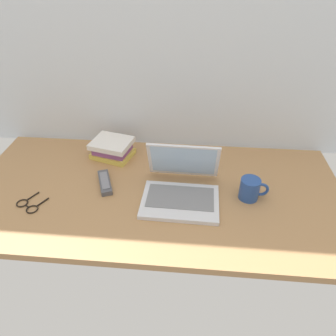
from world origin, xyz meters
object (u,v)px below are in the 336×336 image
object	(u,v)px
laptop	(181,187)
book_stack	(112,148)
eyeglasses	(28,206)
coffee_mug	(250,189)
remote_control_near	(105,182)

from	to	relation	value
laptop	book_stack	distance (m)	0.44
eyeglasses	book_stack	distance (m)	0.47
laptop	eyeglasses	bearing A→B (deg)	-168.62
laptop	book_stack	size ratio (longest dim) A/B	1.44
coffee_mug	book_stack	xyz separation A→B (m)	(-0.63, 0.26, -0.00)
remote_control_near	book_stack	xyz separation A→B (m)	(-0.02, 0.22, 0.03)
laptop	coffee_mug	distance (m)	0.28
laptop	eyeglasses	world-z (taller)	laptop
remote_control_near	book_stack	size ratio (longest dim) A/B	0.76
laptop	eyeglasses	distance (m)	0.62
laptop	remote_control_near	xyz separation A→B (m)	(-0.33, 0.04, -0.03)
remote_control_near	coffee_mug	bearing A→B (deg)	-2.88
book_stack	laptop	bearing A→B (deg)	-37.09
laptop	remote_control_near	world-z (taller)	laptop
eyeglasses	book_stack	xyz separation A→B (m)	(0.26, 0.39, 0.04)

